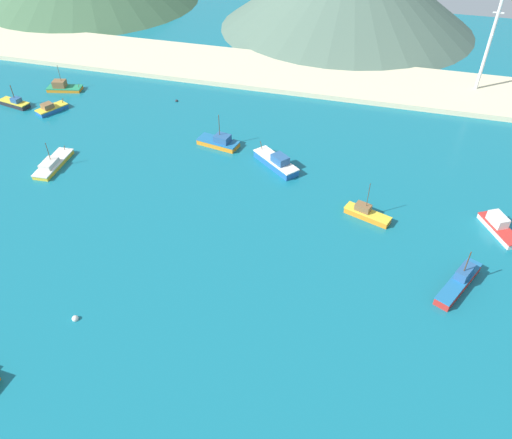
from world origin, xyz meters
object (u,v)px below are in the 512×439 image
at_px(fishing_boat_5, 53,164).
at_px(fishing_boat_10, 51,108).
at_px(fishing_boat_1, 499,226).
at_px(radio_tower, 489,45).
at_px(buoy_0, 75,319).
at_px(buoy_1, 177,101).
at_px(fishing_boat_2, 15,103).
at_px(fishing_boat_3, 219,142).
at_px(fishing_boat_0, 459,281).
at_px(fishing_boat_9, 63,87).
at_px(fishing_boat_8, 367,213).
at_px(fishing_boat_7, 276,162).

distance_m(fishing_boat_5, fishing_boat_10, 23.27).
bearing_deg(fishing_boat_1, radio_tower, 90.75).
bearing_deg(buoy_0, buoy_1, 100.71).
distance_m(fishing_boat_2, buoy_0, 68.20).
height_order(fishing_boat_2, fishing_boat_3, fishing_boat_3).
relative_size(fishing_boat_3, fishing_boat_5, 0.85).
relative_size(fishing_boat_0, radio_tower, 0.46).
xyz_separation_m(fishing_boat_3, buoy_0, (-4.03, -46.57, -0.74)).
bearing_deg(fishing_boat_2, fishing_boat_1, -9.21).
xyz_separation_m(fishing_boat_5, fishing_boat_10, (-13.03, 19.28, 0.10)).
relative_size(fishing_boat_2, fishing_boat_9, 0.91).
bearing_deg(fishing_boat_5, fishing_boat_3, 29.48).
bearing_deg(buoy_0, fishing_boat_9, 123.46).
bearing_deg(fishing_boat_1, fishing_boat_8, -173.68).
bearing_deg(fishing_boat_10, fishing_boat_3, -5.19).
bearing_deg(buoy_0, fishing_boat_10, 126.05).
xyz_separation_m(fishing_boat_0, fishing_boat_8, (-14.05, 11.97, -0.18)).
distance_m(fishing_boat_3, fishing_boat_5, 31.68).
distance_m(fishing_boat_2, buoy_1, 36.23).
relative_size(fishing_boat_0, fishing_boat_2, 1.34).
relative_size(fishing_boat_8, fishing_boat_10, 1.10).
relative_size(fishing_boat_8, fishing_boat_9, 0.93).
bearing_deg(fishing_boat_0, fishing_boat_7, 144.67).
relative_size(buoy_0, radio_tower, 0.04).
height_order(fishing_boat_3, fishing_boat_7, fishing_boat_3).
relative_size(fishing_boat_9, fishing_boat_10, 1.17).
distance_m(fishing_boat_0, fishing_boat_3, 52.06).
height_order(fishing_boat_1, fishing_boat_3, fishing_boat_3).
bearing_deg(fishing_boat_8, fishing_boat_1, 6.32).
height_order(fishing_boat_5, buoy_1, fishing_boat_5).
relative_size(fishing_boat_2, fishing_boat_8, 0.98).
xyz_separation_m(fishing_boat_0, fishing_boat_7, (-31.85, 22.58, 0.01)).
xyz_separation_m(fishing_boat_9, fishing_boat_10, (3.41, -10.24, -0.10)).
bearing_deg(fishing_boat_1, fishing_boat_2, 170.79).
bearing_deg(buoy_1, fishing_boat_5, -110.52).
height_order(fishing_boat_8, fishing_boat_9, fishing_boat_8).
height_order(fishing_boat_8, fishing_boat_10, fishing_boat_8).
height_order(buoy_0, buoy_1, buoy_0).
bearing_deg(fishing_boat_10, buoy_0, -53.95).
bearing_deg(fishing_boat_1, buoy_1, 157.01).
bearing_deg(fishing_boat_9, fishing_boat_0, -24.68).
distance_m(fishing_boat_7, buoy_0, 45.55).
xyz_separation_m(fishing_boat_2, radio_tower, (100.44, 35.05, 10.66)).
bearing_deg(buoy_1, fishing_boat_8, -33.46).
bearing_deg(fishing_boat_7, fishing_boat_2, 172.70).
xyz_separation_m(buoy_1, radio_tower, (66.26, 23.05, 11.30)).
xyz_separation_m(fishing_boat_9, radio_tower, (94.45, 24.94, 10.56)).
bearing_deg(fishing_boat_2, fishing_boat_7, -7.30).
bearing_deg(fishing_boat_1, fishing_boat_5, -177.81).
relative_size(fishing_boat_0, fishing_boat_1, 1.22).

